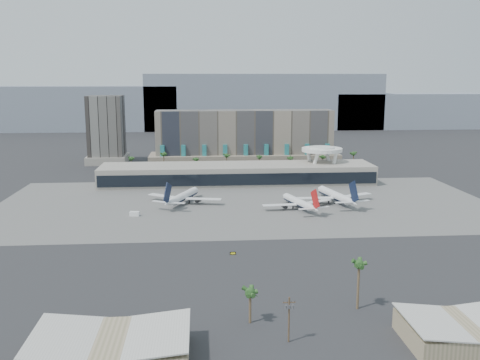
{
  "coord_description": "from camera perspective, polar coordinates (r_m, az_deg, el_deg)",
  "views": [
    {
      "loc": [
        -23.87,
        -219.37,
        65.64
      ],
      "look_at": [
        -3.74,
        40.0,
        15.61
      ],
      "focal_mm": 40.0,
      "sensor_mm": 36.0,
      "label": 1
    }
  ],
  "objects": [
    {
      "name": "airliner_right",
      "position": [
        287.91,
        10.16,
        -1.66
      ],
      "size": [
        43.3,
        45.0,
        15.74
      ],
      "rotation": [
        0.0,
        0.0,
        0.22
      ],
      "color": "white",
      "rests_on": "ground"
    },
    {
      "name": "near_palm_a",
      "position": [
        147.48,
        1.09,
        -12.43
      ],
      "size": [
        6.0,
        6.0,
        10.08
      ],
      "color": "brown",
      "rests_on": "ground"
    },
    {
      "name": "saucer_structure",
      "position": [
        347.73,
        8.73,
        2.96
      ],
      "size": [
        26.0,
        26.0,
        21.89
      ],
      "color": "white",
      "rests_on": "ground"
    },
    {
      "name": "apron_pad",
      "position": [
        283.11,
        0.52,
        -2.51
      ],
      "size": [
        260.0,
        130.0,
        0.06
      ],
      "primitive_type": "cube",
      "color": "#5B5B59",
      "rests_on": "ground"
    },
    {
      "name": "airliner_left",
      "position": [
        283.91,
        -6.12,
        -1.77
      ],
      "size": [
        39.5,
        40.71,
        14.91
      ],
      "rotation": [
        0.0,
        0.0,
        -0.4
      ],
      "color": "white",
      "rests_on": "ground"
    },
    {
      "name": "airliner_centre",
      "position": [
        272.17,
        6.31,
        -2.39
      ],
      "size": [
        37.15,
        38.49,
        13.66
      ],
      "rotation": [
        0.0,
        0.0,
        0.29
      ],
      "color": "white",
      "rests_on": "ground"
    },
    {
      "name": "palm_row",
      "position": [
        369.81,
        0.4,
        2.31
      ],
      "size": [
        157.8,
        2.8,
        13.1
      ],
      "color": "brown",
      "rests_on": "ground"
    },
    {
      "name": "mountain_ridge",
      "position": [
        692.23,
        -0.15,
        7.93
      ],
      "size": [
        680.0,
        60.0,
        70.0
      ],
      "color": "gray",
      "rests_on": "ground"
    },
    {
      "name": "near_palm_b",
      "position": [
        157.75,
        12.57,
        -9.28
      ],
      "size": [
        6.0,
        6.0,
        14.87
      ],
      "color": "brown",
      "rests_on": "ground"
    },
    {
      "name": "utility_pole",
      "position": [
        138.2,
        5.25,
        -14.21
      ],
      "size": [
        3.2,
        0.85,
        12.0
      ],
      "color": "#4C3826",
      "rests_on": "ground"
    },
    {
      "name": "hotel",
      "position": [
        398.24,
        0.48,
        3.84
      ],
      "size": [
        140.0,
        30.0,
        42.0
      ],
      "color": "gray",
      "rests_on": "ground"
    },
    {
      "name": "service_vehicle_b",
      "position": [
        274.99,
        5.28,
        -2.8
      ],
      "size": [
        3.15,
        1.91,
        1.57
      ],
      "primitive_type": "cube",
      "rotation": [
        0.0,
        0.0,
        0.05
      ],
      "color": "white",
      "rests_on": "ground"
    },
    {
      "name": "hangar_left",
      "position": [
        134.61,
        -13.55,
        -17.08
      ],
      "size": [
        36.65,
        22.6,
        7.55
      ],
      "color": "#8C805D",
      "rests_on": "ground"
    },
    {
      "name": "office_tower",
      "position": [
        427.5,
        -14.04,
        4.83
      ],
      "size": [
        30.0,
        30.0,
        52.0
      ],
      "color": "black",
      "rests_on": "ground"
    },
    {
      "name": "ground",
      "position": [
        230.22,
        1.71,
        -5.69
      ],
      "size": [
        900.0,
        900.0,
        0.0
      ],
      "primitive_type": "plane",
      "color": "#232326",
      "rests_on": "ground"
    },
    {
      "name": "service_vehicle_a",
      "position": [
        262.52,
        -11.19,
        -3.56
      ],
      "size": [
        4.78,
        2.84,
        2.2
      ],
      "primitive_type": "cube",
      "rotation": [
        0.0,
        0.0,
        -0.15
      ],
      "color": "white",
      "rests_on": "ground"
    },
    {
      "name": "terminal",
      "position": [
        335.33,
        -0.29,
        0.73
      ],
      "size": [
        170.0,
        32.5,
        14.5
      ],
      "color": "#B4AA9E",
      "rests_on": "ground"
    },
    {
      "name": "hangar_right",
      "position": [
        150.06,
        22.88,
        -14.72
      ],
      "size": [
        30.55,
        20.6,
        6.89
      ],
      "color": "#8C805D",
      "rests_on": "ground"
    },
    {
      "name": "taxiway_sign",
      "position": [
        203.09,
        -0.76,
        -7.82
      ],
      "size": [
        2.31,
        0.48,
        1.04
      ],
      "rotation": [
        0.0,
        0.0,
        0.06
      ],
      "color": "black",
      "rests_on": "ground"
    }
  ]
}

